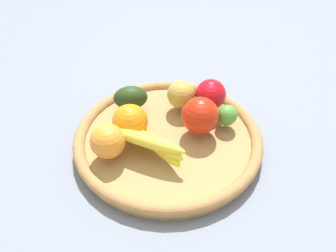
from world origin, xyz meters
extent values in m
plane|color=slate|center=(0.00, 0.00, 0.00)|extent=(2.40, 2.40, 0.00)
cylinder|color=#9D7F4C|center=(0.00, 0.00, 0.01)|extent=(0.39, 0.39, 0.03)
torus|color=#A17644|center=(0.00, 0.00, 0.03)|extent=(0.41, 0.41, 0.03)
sphere|color=orange|center=(-0.05, -0.06, 0.07)|extent=(0.10, 0.10, 0.07)
sphere|color=#B3983C|center=(-0.05, 0.09, 0.07)|extent=(0.09, 0.09, 0.06)
ellipsoid|color=yellow|center=(0.01, -0.05, 0.05)|extent=(0.17, 0.04, 0.03)
ellipsoid|color=yellow|center=(0.01, -0.06, 0.06)|extent=(0.17, 0.05, 0.03)
ellipsoid|color=yellow|center=(0.02, -0.07, 0.08)|extent=(0.16, 0.09, 0.03)
sphere|color=#4B8F34|center=(0.06, 0.11, 0.06)|extent=(0.06, 0.06, 0.05)
sphere|color=red|center=(0.00, 0.13, 0.07)|extent=(0.09, 0.09, 0.07)
sphere|color=red|center=(0.04, 0.06, 0.08)|extent=(0.10, 0.10, 0.08)
ellipsoid|color=#203715|center=(-0.12, 0.00, 0.06)|extent=(0.09, 0.09, 0.05)
sphere|color=orange|center=(-0.04, -0.13, 0.07)|extent=(0.08, 0.08, 0.07)
camera|label=1|loc=(0.42, -0.39, 0.56)|focal=38.91mm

